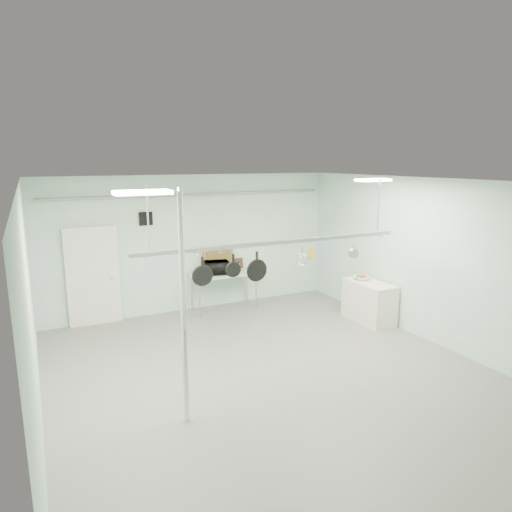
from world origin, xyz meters
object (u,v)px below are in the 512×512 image
side_cabinet (369,302)px  fruit_bowl (362,278)px  coffee_canister (237,267)px  skillet_right (257,266)px  prep_table (224,276)px  microwave (217,268)px  skillet_left (202,272)px  skillet_mid (233,265)px  pot_rack (277,241)px  chrome_pole (184,310)px

side_cabinet → fruit_bowl: bearing=93.9°
coffee_canister → skillet_right: skillet_right is taller
coffee_canister → prep_table: bearing=-178.3°
microwave → skillet_left: bearing=76.7°
skillet_right → skillet_left: bearing=177.0°
fruit_bowl → skillet_left: (-4.24, -1.36, 0.91)m
prep_table → skillet_right: skillet_right is taller
microwave → skillet_mid: size_ratio=1.56×
side_cabinet → skillet_mid: bearing=-163.6°
side_cabinet → pot_rack: size_ratio=0.25×
prep_table → coffee_canister: coffee_canister is taller
prep_table → coffee_canister: 0.38m
pot_rack → fruit_bowl: 3.48m
chrome_pole → pot_rack: bearing=25.3°
pot_rack → skillet_left: bearing=180.0°
skillet_mid → fruit_bowl: bearing=26.6°
side_cabinet → pot_rack: pot_rack is taller
microwave → skillet_mid: bearing=84.6°
skillet_right → prep_table: bearing=73.7°
pot_rack → coffee_canister: 3.61m
side_cabinet → prep_table: bearing=139.2°
fruit_bowl → skillet_left: size_ratio=0.78×
microwave → prep_table: bearing=-159.9°
pot_rack → skillet_mid: (-0.79, 0.00, -0.32)m
prep_table → pot_rack: pot_rack is taller
chrome_pole → skillet_left: bearing=56.6°
pot_rack → fruit_bowl: size_ratio=13.37×
side_cabinet → microwave: 3.55m
microwave → fruit_bowl: microwave is taller
pot_rack → coffee_canister: size_ratio=24.52×
fruit_bowl → skillet_left: bearing=-162.2°
chrome_pole → microwave: 4.70m
coffee_canister → microwave: bearing=-175.8°
skillet_left → coffee_canister: bearing=60.6°
skillet_mid → skillet_right: size_ratio=0.73×
chrome_pole → side_cabinet: chrome_pole is taller
pot_rack → skillet_left: 1.36m
prep_table → side_cabinet: 3.39m
side_cabinet → skillet_right: bearing=-161.7°
coffee_canister → skillet_mid: 3.76m
pot_rack → microwave: size_ratio=8.64×
chrome_pole → coffee_canister: bearing=57.9°
side_cabinet → coffee_canister: (-2.21, 2.21, 0.55)m
microwave → skillet_right: 3.41m
skillet_left → skillet_right: 0.93m
microwave → skillet_left: size_ratio=1.20×
skillet_mid → skillet_right: bearing=6.5°
pot_rack → fruit_bowl: (2.93, 1.36, -1.29)m
pot_rack → fruit_bowl: pot_rack is taller
pot_rack → prep_table: bearing=83.1°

